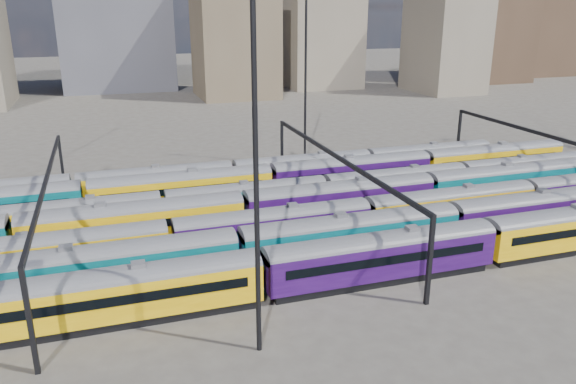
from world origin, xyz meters
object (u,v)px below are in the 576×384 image
object	(u,v)px
rake_1	(109,263)
rake_0	(262,269)
mast_2	(256,164)
rake_2	(367,212)

from	to	relation	value
rake_1	rake_0	bearing A→B (deg)	-22.52
rake_0	rake_1	bearing A→B (deg)	157.48
rake_1	mast_2	size ratio (longest dim) A/B	6.12
rake_0	mast_2	xyz separation A→B (m)	(-2.18, -7.00, 11.10)
rake_1	mast_2	distance (m)	19.08
rake_2	mast_2	bearing A→B (deg)	-134.39
rake_0	rake_1	world-z (taller)	rake_1
rake_0	rake_1	size ratio (longest dim) A/B	0.85
rake_1	rake_2	size ratio (longest dim) A/B	1.26
rake_0	rake_2	xyz separation A→B (m)	(14.47, 10.00, -0.19)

